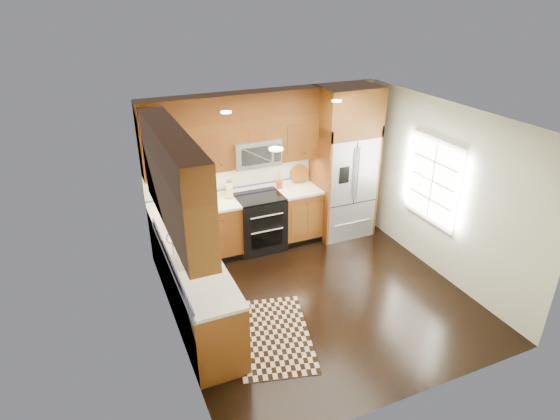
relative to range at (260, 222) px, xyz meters
name	(u,v)px	position (x,y,z in m)	size (l,w,h in m)	color
ground	(319,297)	(0.25, -1.67, -0.47)	(4.00, 4.00, 0.00)	black
wall_back	(265,167)	(0.25, 0.33, 0.83)	(4.00, 0.02, 2.60)	silver
wall_left	(170,246)	(-1.75, -1.67, 0.83)	(0.02, 4.00, 2.60)	silver
wall_right	(442,192)	(2.25, -1.67, 0.83)	(0.02, 4.00, 2.60)	silver
window	(433,181)	(2.23, -1.47, 0.93)	(0.04, 1.10, 1.30)	white
base_cabinets	(216,258)	(-0.98, -0.77, -0.02)	(2.85, 3.00, 0.90)	brown
countertop	(221,224)	(-0.84, -0.65, 0.45)	(2.86, 3.01, 0.04)	silver
upper_cabinets	(211,150)	(-0.90, -0.58, 1.56)	(2.85, 3.00, 1.15)	brown
range	(260,222)	(0.00, 0.00, 0.00)	(0.76, 0.67, 0.95)	black
microwave	(255,152)	(0.00, 0.13, 1.19)	(0.76, 0.40, 0.42)	#B2B2B7
refrigerator	(344,163)	(1.55, -0.04, 0.83)	(0.98, 0.75, 2.60)	#B2B2B7
sink_faucet	(190,255)	(-1.48, -1.44, 0.52)	(0.54, 0.44, 0.37)	#B2B2B7
rug	(273,335)	(-0.66, -2.16, -0.46)	(0.90, 1.51, 0.01)	black
knife_block	(229,190)	(-0.44, 0.18, 0.59)	(0.15, 0.18, 0.31)	tan
utensil_crock	(279,183)	(0.44, 0.19, 0.57)	(0.11, 0.11, 0.29)	#9E2B13
cutting_board	(299,182)	(0.86, 0.27, 0.48)	(0.33, 0.33, 0.02)	brown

